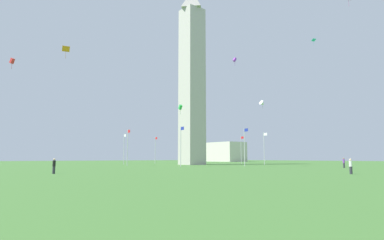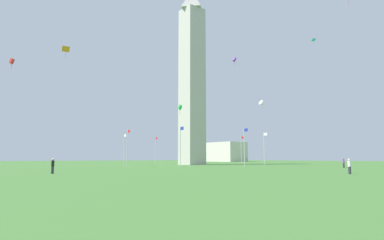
% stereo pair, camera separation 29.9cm
% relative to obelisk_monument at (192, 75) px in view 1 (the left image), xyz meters
% --- Properties ---
extents(ground_plane, '(260.00, 260.00, 0.00)m').
position_rel_obelisk_monument_xyz_m(ground_plane, '(0.00, 0.00, -23.24)').
color(ground_plane, '#3D6B2D').
extents(obelisk_monument, '(5.11, 5.11, 46.48)m').
position_rel_obelisk_monument_xyz_m(obelisk_monument, '(0.00, 0.00, 0.00)').
color(obelisk_monument, '#B7B2A8').
rests_on(obelisk_monument, ground).
extents(flagpole_n, '(1.12, 0.14, 7.95)m').
position_rel_obelisk_monument_xyz_m(flagpole_n, '(17.97, 0.00, -18.88)').
color(flagpole_n, silver).
rests_on(flagpole_n, ground).
extents(flagpole_ne, '(1.12, 0.14, 7.95)m').
position_rel_obelisk_monument_xyz_m(flagpole_ne, '(12.73, 12.67, -18.88)').
color(flagpole_ne, silver).
rests_on(flagpole_ne, ground).
extents(flagpole_e, '(1.12, 0.14, 7.95)m').
position_rel_obelisk_monument_xyz_m(flagpole_e, '(0.06, 17.91, -18.88)').
color(flagpole_e, silver).
rests_on(flagpole_e, ground).
extents(flagpole_se, '(1.12, 0.14, 7.95)m').
position_rel_obelisk_monument_xyz_m(flagpole_se, '(-12.61, 12.67, -18.88)').
color(flagpole_se, silver).
rests_on(flagpole_se, ground).
extents(flagpole_s, '(1.12, 0.14, 7.95)m').
position_rel_obelisk_monument_xyz_m(flagpole_s, '(-17.85, 0.00, -18.88)').
color(flagpole_s, silver).
rests_on(flagpole_s, ground).
extents(flagpole_sw, '(1.12, 0.14, 7.95)m').
position_rel_obelisk_monument_xyz_m(flagpole_sw, '(-12.61, -12.67, -18.88)').
color(flagpole_sw, silver).
rests_on(flagpole_sw, ground).
extents(flagpole_w, '(1.12, 0.14, 7.95)m').
position_rel_obelisk_monument_xyz_m(flagpole_w, '(0.06, -17.91, -18.88)').
color(flagpole_w, silver).
rests_on(flagpole_w, ground).
extents(flagpole_nw, '(1.12, 0.14, 7.95)m').
position_rel_obelisk_monument_xyz_m(flagpole_nw, '(12.73, -12.67, -18.88)').
color(flagpole_nw, silver).
rests_on(flagpole_nw, ground).
extents(person_purple_shirt, '(0.32, 0.32, 1.72)m').
position_rel_obelisk_monument_xyz_m(person_purple_shirt, '(36.10, 5.22, -22.38)').
color(person_purple_shirt, '#2D2D38').
rests_on(person_purple_shirt, ground).
extents(person_white_shirt, '(0.32, 0.32, 1.65)m').
position_rel_obelisk_monument_xyz_m(person_white_shirt, '(47.04, -15.06, -22.42)').
color(person_white_shirt, '#2D2D38').
rests_on(person_white_shirt, ground).
extents(person_black_shirt, '(0.32, 0.32, 1.68)m').
position_rel_obelisk_monument_xyz_m(person_black_shirt, '(26.82, -39.88, -22.41)').
color(person_black_shirt, '#2D2D38').
rests_on(person_black_shirt, ground).
extents(kite_orange_diamond, '(1.48, 1.66, 2.41)m').
position_rel_obelisk_monument_xyz_m(kite_orange_diamond, '(-1.54, -31.42, 0.53)').
color(kite_orange_diamond, orange).
extents(kite_cyan_diamond, '(1.08, 1.11, 1.37)m').
position_rel_obelisk_monument_xyz_m(kite_cyan_diamond, '(26.24, 14.32, 4.77)').
color(kite_cyan_diamond, '#33C6D1').
extents(kite_white_delta, '(1.12, 1.35, 1.97)m').
position_rel_obelisk_monument_xyz_m(kite_white_delta, '(23.85, -1.06, -10.99)').
color(kite_white_delta, white).
extents(kite_green_box, '(1.10, 0.71, 2.07)m').
position_rel_obelisk_monument_xyz_m(kite_green_box, '(9.51, -10.53, -10.81)').
color(kite_green_box, green).
extents(kite_purple_box, '(0.49, 0.85, 1.78)m').
position_rel_obelisk_monument_xyz_m(kite_purple_box, '(16.64, -1.18, -0.36)').
color(kite_purple_box, purple).
extents(kite_red_box, '(0.95, 0.81, 1.85)m').
position_rel_obelisk_monument_xyz_m(kite_red_box, '(5.20, -41.73, -5.59)').
color(kite_red_box, red).
extents(distant_building, '(22.24, 10.99, 8.75)m').
position_rel_obelisk_monument_xyz_m(distant_building, '(-45.39, 52.65, -18.86)').
color(distant_building, beige).
rests_on(distant_building, ground).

